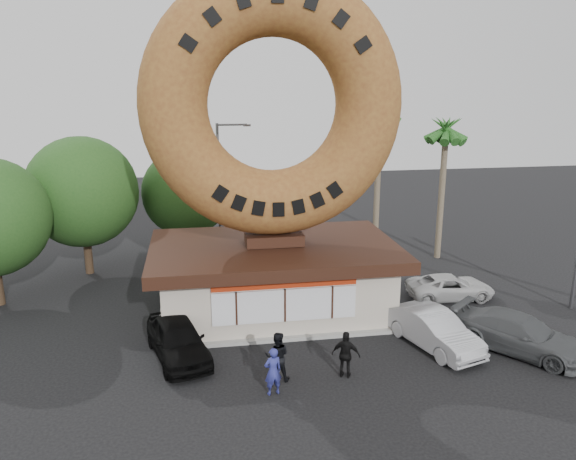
# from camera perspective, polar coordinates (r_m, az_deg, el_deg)

# --- Properties ---
(ground) EXTENTS (90.00, 90.00, 0.00)m
(ground) POSITION_cam_1_polar(r_m,az_deg,el_deg) (21.41, 0.98, -14.52)
(ground) COLOR black
(ground) RESTS_ON ground
(donut_shop) EXTENTS (11.20, 7.20, 3.80)m
(donut_shop) POSITION_cam_1_polar(r_m,az_deg,el_deg) (26.05, -1.40, -4.66)
(donut_shop) COLOR #BAAF9F
(donut_shop) RESTS_ON ground
(giant_donut) EXTENTS (11.34, 2.89, 11.34)m
(giant_donut) POSITION_cam_1_polar(r_m,az_deg,el_deg) (24.55, -1.52, 12.52)
(giant_donut) COLOR olive
(giant_donut) RESTS_ON donut_shop
(tree_west) EXTENTS (6.00, 6.00, 7.65)m
(tree_west) POSITION_cam_1_polar(r_m,az_deg,el_deg) (32.42, -20.18, 3.64)
(tree_west) COLOR #473321
(tree_west) RESTS_ON ground
(tree_mid) EXTENTS (5.20, 5.20, 6.63)m
(tree_mid) POSITION_cam_1_polar(r_m,az_deg,el_deg) (33.93, -10.32, 3.74)
(tree_mid) COLOR #473321
(tree_mid) RESTS_ON ground
(palm_near) EXTENTS (2.60, 2.60, 9.75)m
(palm_near) POSITION_cam_1_polar(r_m,az_deg,el_deg) (34.15, 9.35, 11.30)
(palm_near) COLOR #726651
(palm_near) RESTS_ON ground
(palm_far) EXTENTS (2.60, 2.60, 8.75)m
(palm_far) POSITION_cam_1_polar(r_m,az_deg,el_deg) (34.13, 15.75, 9.37)
(palm_far) COLOR #726651
(palm_far) RESTS_ON ground
(street_lamp) EXTENTS (2.11, 0.20, 8.00)m
(street_lamp) POSITION_cam_1_polar(r_m,az_deg,el_deg) (34.86, -6.81, 4.95)
(street_lamp) COLOR #59595E
(street_lamp) RESTS_ON ground
(person_left) EXTENTS (0.72, 0.56, 1.74)m
(person_left) POSITION_cam_1_polar(r_m,az_deg,el_deg) (19.87, -1.54, -14.16)
(person_left) COLOR navy
(person_left) RESTS_ON ground
(person_center) EXTENTS (1.01, 0.84, 1.85)m
(person_center) POSITION_cam_1_polar(r_m,az_deg,el_deg) (20.69, -1.10, -12.72)
(person_center) COLOR black
(person_center) RESTS_ON ground
(person_right) EXTENTS (1.13, 0.82, 1.78)m
(person_right) POSITION_cam_1_polar(r_m,az_deg,el_deg) (20.99, 5.91, -12.48)
(person_right) COLOR black
(person_right) RESTS_ON ground
(car_black) EXTENTS (2.96, 4.88, 1.55)m
(car_black) POSITION_cam_1_polar(r_m,az_deg,el_deg) (22.64, -11.13, -10.85)
(car_black) COLOR black
(car_black) RESTS_ON ground
(car_silver) EXTENTS (2.88, 4.83, 1.50)m
(car_silver) POSITION_cam_1_polar(r_m,az_deg,el_deg) (23.81, 14.60, -9.79)
(car_silver) COLOR #A6A7AB
(car_silver) RESTS_ON ground
(car_grey) EXTENTS (4.90, 5.37, 1.51)m
(car_grey) POSITION_cam_1_polar(r_m,az_deg,el_deg) (24.53, 22.44, -9.73)
(car_grey) COLOR #515355
(car_grey) RESTS_ON ground
(car_white) EXTENTS (4.37, 2.19, 1.19)m
(car_white) POSITION_cam_1_polar(r_m,az_deg,el_deg) (29.10, 16.16, -5.58)
(car_white) COLOR silver
(car_white) RESTS_ON ground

